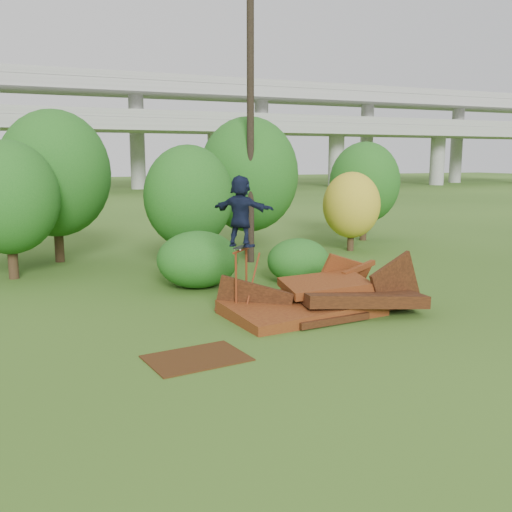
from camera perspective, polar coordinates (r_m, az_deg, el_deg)
name	(u,v)px	position (r m, az deg, el deg)	size (l,w,h in m)	color
ground	(321,334)	(13.55, 6.47, -7.79)	(240.00, 240.00, 0.00)	#2D5116
scrap_pile	(323,300)	(15.34, 6.75, -4.41)	(5.65, 3.02, 1.92)	#4F1F0E
grind_rail	(241,274)	(15.05, -1.49, -1.77)	(0.76, 0.80, 1.72)	maroon
skateboard	(241,247)	(14.91, -1.51, 0.91)	(0.60, 0.62, 0.07)	black
skater	(241,211)	(14.80, -1.53, 4.52)	(1.72, 0.55, 1.86)	black
flat_plate	(196,358)	(11.96, -5.97, -10.12)	(1.99, 1.42, 0.03)	#3D210D
tree_0	(8,198)	(20.87, -23.52, 5.38)	(3.33, 3.33, 4.69)	black
tree_1	(55,174)	(23.68, -19.46, 7.77)	(4.27, 4.27, 5.94)	black
tree_2	(188,197)	(20.92, -6.77, 5.91)	(3.24, 3.24, 4.57)	black
tree_3	(249,175)	(24.18, -0.74, 8.12)	(4.18, 4.18, 5.79)	black
tree_4	(351,205)	(25.55, 9.53, 5.04)	(2.53, 2.53, 3.49)	black
tree_5	(365,183)	(28.97, 10.81, 7.22)	(3.48, 3.48, 4.89)	black
shrub_left	(198,259)	(18.16, -5.83, -0.34)	(2.61, 2.41, 1.81)	#154A13
shrub_right	(298,261)	(18.84, 4.24, -0.46)	(2.08, 1.91, 1.48)	#154A13
utility_pole	(250,116)	(22.36, -0.56, 13.80)	(1.40, 0.28, 11.15)	black
freeway_overpass	(66,106)	(74.70, -18.43, 14.05)	(160.00, 15.00, 13.70)	gray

